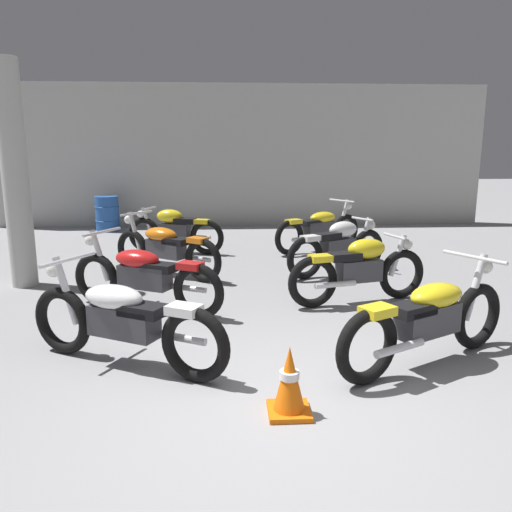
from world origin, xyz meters
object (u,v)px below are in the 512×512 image
at_px(motorcycle_left_row_3, 174,230).
at_px(motorcycle_right_row_1, 360,269).
at_px(motorcycle_right_row_0, 429,318).
at_px(motorcycle_right_row_2, 338,246).
at_px(motorcycle_left_row_0, 123,319).
at_px(traffic_cone, 289,382).
at_px(motorcycle_right_row_3, 319,228).
at_px(support_pillar, 15,176).
at_px(oil_drum, 107,214).
at_px(motorcycle_left_row_2, 165,247).
at_px(motorcycle_left_row_1, 144,275).

bearing_deg(motorcycle_left_row_3, motorcycle_right_row_1, -51.49).
relative_size(motorcycle_right_row_0, motorcycle_right_row_2, 1.10).
bearing_deg(motorcycle_right_row_2, motorcycle_left_row_3, 146.53).
xyz_separation_m(motorcycle_left_row_0, traffic_cone, (1.41, -0.94, -0.19)).
bearing_deg(motorcycle_right_row_3, support_pillar, -154.20).
relative_size(motorcycle_right_row_0, oil_drum, 2.30).
distance_m(motorcycle_right_row_1, motorcycle_right_row_3, 3.48).
height_order(support_pillar, motorcycle_right_row_3, support_pillar).
bearing_deg(motorcycle_right_row_1, motorcycle_left_row_2, 148.70).
distance_m(motorcycle_left_row_1, motorcycle_left_row_2, 1.79).
height_order(motorcycle_left_row_0, motorcycle_right_row_1, motorcycle_left_row_0).
xyz_separation_m(motorcycle_left_row_1, motorcycle_left_row_3, (0.03, 3.57, 0.01)).
height_order(motorcycle_right_row_2, motorcycle_right_row_3, motorcycle_right_row_3).
relative_size(motorcycle_left_row_1, motorcycle_right_row_1, 1.03).
bearing_deg(oil_drum, motorcycle_left_row_2, -67.15).
bearing_deg(motorcycle_right_row_0, motorcycle_left_row_1, 148.30).
height_order(motorcycle_right_row_1, oil_drum, motorcycle_right_row_1).
relative_size(motorcycle_left_row_1, motorcycle_left_row_3, 1.04).
relative_size(support_pillar, motorcycle_left_row_1, 1.61).
relative_size(support_pillar, oil_drum, 3.76).
bearing_deg(motorcycle_left_row_2, motorcycle_right_row_1, -31.30).
bearing_deg(motorcycle_left_row_2, motorcycle_left_row_3, 90.92).
height_order(motorcycle_left_row_0, motorcycle_right_row_0, same).
relative_size(motorcycle_left_row_0, motorcycle_right_row_2, 1.10).
xyz_separation_m(motorcycle_left_row_1, motorcycle_right_row_0, (2.86, -1.77, 0.00)).
distance_m(motorcycle_left_row_1, motorcycle_right_row_1, 2.74).
height_order(motorcycle_left_row_0, oil_drum, motorcycle_left_row_0).
xyz_separation_m(motorcycle_left_row_2, oil_drum, (-1.95, 4.62, -0.03)).
relative_size(motorcycle_left_row_2, motorcycle_right_row_2, 1.01).
xyz_separation_m(motorcycle_left_row_0, motorcycle_left_row_2, (-0.01, 3.43, 0.00)).
height_order(support_pillar, motorcycle_right_row_0, support_pillar).
xyz_separation_m(motorcycle_right_row_1, traffic_cone, (-1.26, -2.75, -0.20)).
bearing_deg(traffic_cone, motorcycle_right_row_2, 72.87).
height_order(support_pillar, motorcycle_right_row_1, support_pillar).
distance_m(motorcycle_left_row_3, motorcycle_right_row_1, 4.35).
height_order(motorcycle_right_row_0, motorcycle_right_row_2, motorcycle_right_row_0).
bearing_deg(motorcycle_left_row_0, motorcycle_left_row_2, 90.18).
relative_size(motorcycle_left_row_3, motorcycle_right_row_1, 0.99).
bearing_deg(traffic_cone, motorcycle_right_row_1, 65.36).
relative_size(motorcycle_left_row_3, oil_drum, 2.24).
height_order(motorcycle_left_row_2, motorcycle_right_row_3, same).
bearing_deg(motorcycle_right_row_0, support_pillar, 147.38).
bearing_deg(motorcycle_right_row_2, motorcycle_left_row_2, 178.70).
relative_size(motorcycle_left_row_3, traffic_cone, 3.53).
bearing_deg(motorcycle_left_row_1, motorcycle_left_row_0, -87.72).
distance_m(motorcycle_left_row_0, motorcycle_left_row_2, 3.43).
bearing_deg(motorcycle_left_row_1, motorcycle_left_row_2, 88.26).
relative_size(motorcycle_right_row_1, motorcycle_right_row_3, 1.02).
bearing_deg(motorcycle_left_row_1, support_pillar, 146.06).
bearing_deg(motorcycle_left_row_0, oil_drum, 103.66).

